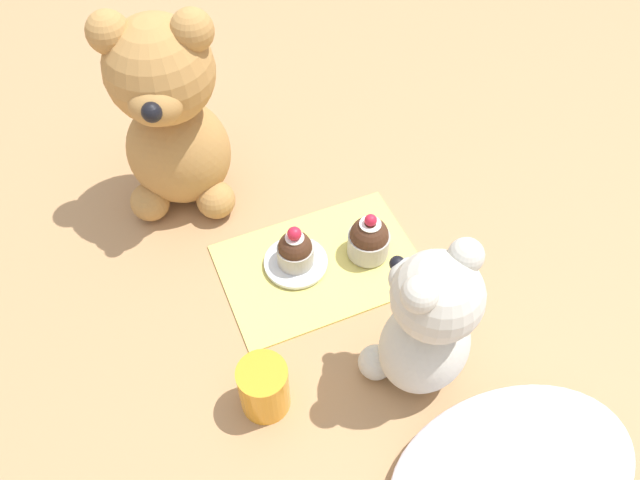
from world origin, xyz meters
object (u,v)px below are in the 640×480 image
object	(u,v)px
saucer_plate	(296,262)
teddy_bear_tan	(170,117)
juice_glass	(264,388)
cupcake_near_cream_bear	(369,239)
teddy_bear_cream	(427,325)
cupcake_near_tan_bear	(295,250)

from	to	relation	value
saucer_plate	teddy_bear_tan	bearing A→B (deg)	-62.23
teddy_bear_tan	juice_glass	distance (m)	0.37
cupcake_near_cream_bear	saucer_plate	world-z (taller)	cupcake_near_cream_bear
teddy_bear_cream	cupcake_near_cream_bear	xyz separation A→B (m)	(-0.02, -0.18, -0.07)
cupcake_near_tan_bear	saucer_plate	bearing A→B (deg)	-153.43
cupcake_near_cream_bear	teddy_bear_cream	bearing A→B (deg)	83.17
cupcake_near_cream_bear	cupcake_near_tan_bear	world-z (taller)	cupcake_near_cream_bear
teddy_bear_tan	cupcake_near_cream_bear	bearing A→B (deg)	-26.11
cupcake_near_cream_bear	juice_glass	xyz separation A→B (m)	(0.20, 0.15, 0.00)
teddy_bear_cream	juice_glass	world-z (taller)	teddy_bear_cream
teddy_bear_cream	cupcake_near_cream_bear	world-z (taller)	teddy_bear_cream
saucer_plate	juice_glass	size ratio (longest dim) A/B	1.15
teddy_bear_tan	saucer_plate	world-z (taller)	teddy_bear_tan
cupcake_near_cream_bear	cupcake_near_tan_bear	bearing A→B (deg)	-11.27
juice_glass	teddy_bear_cream	bearing A→B (deg)	170.39
cupcake_near_tan_bear	juice_glass	world-z (taller)	cupcake_near_tan_bear
teddy_bear_tan	cupcake_near_cream_bear	distance (m)	0.30
teddy_bear_cream	saucer_plate	world-z (taller)	teddy_bear_cream
cupcake_near_cream_bear	teddy_bear_tan	bearing A→B (deg)	-46.43
teddy_bear_cream	teddy_bear_tan	xyz separation A→B (m)	(0.17, -0.38, 0.04)
teddy_bear_cream	saucer_plate	xyz separation A→B (m)	(0.08, -0.20, -0.09)
cupcake_near_cream_bear	cupcake_near_tan_bear	distance (m)	0.10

